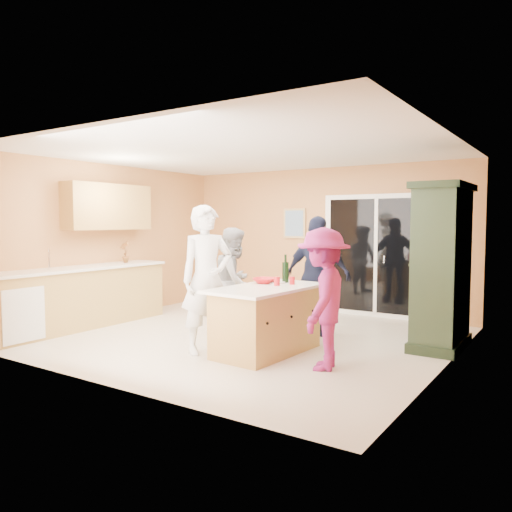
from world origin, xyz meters
The scene contains 22 objects.
floor centered at (0.00, 0.00, 0.00)m, with size 5.50×5.50×0.00m, color beige.
ceiling centered at (0.00, 0.00, 2.60)m, with size 5.50×5.00×0.10m, color silver.
wall_back centered at (0.00, 2.50, 1.30)m, with size 5.50×0.10×2.60m, color tan.
wall_front centered at (0.00, -2.50, 1.30)m, with size 5.50×0.10×2.60m, color tan.
wall_left centered at (-2.75, 0.00, 1.30)m, with size 0.10×5.00×2.60m, color tan.
wall_right centered at (2.75, 0.00, 1.30)m, with size 0.10×5.00×2.60m, color tan.
left_cabinet_run centered at (-2.45, -1.05, 0.46)m, with size 0.65×3.05×1.24m.
upper_cabinets centered at (-2.58, -0.20, 1.88)m, with size 0.35×1.60×0.75m, color #AB8642.
sliding_door centered at (1.05, 2.46, 1.05)m, with size 1.90×0.07×2.10m.
framed_picture centered at (-0.55, 2.48, 1.60)m, with size 0.46×0.04×0.56m.
kitchen_island centered at (0.74, -0.56, 0.39)m, with size 0.96×1.63×0.83m.
green_hutch centered at (2.49, 0.89, 1.03)m, with size 0.61×1.15×2.12m.
woman_white centered at (0.11, -0.95, 0.92)m, with size 0.67×0.44×1.84m, color white.
woman_grey centered at (-0.14, -0.01, 0.77)m, with size 0.75×0.59×1.55m, color #A2A3A5.
woman_navy centered at (0.83, 0.68, 0.86)m, with size 1.01×0.42×1.72m, color #192239.
woman_magenta centered at (1.62, -0.78, 0.79)m, with size 1.01×0.58×1.57m, color #972162.
serving_bowl centered at (0.54, -0.29, 0.87)m, with size 0.29×0.29×0.07m, color red.
tulip_vase centered at (-2.45, 0.04, 1.13)m, with size 0.20×0.13×0.37m, color #B41312.
tumbler_near centered at (0.90, -0.20, 0.88)m, with size 0.07×0.07×0.10m, color red.
tumbler_far centered at (0.80, -0.41, 0.89)m, with size 0.08×0.08×0.11m, color red.
wine_bottle centered at (0.72, -0.07, 0.97)m, with size 0.09×0.09×0.37m.
white_plate centered at (0.66, -0.20, 0.84)m, with size 0.24×0.24×0.02m, color silver.
Camera 1 is at (4.00, -5.75, 1.64)m, focal length 35.00 mm.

